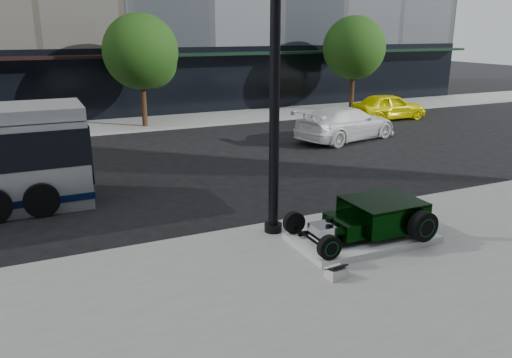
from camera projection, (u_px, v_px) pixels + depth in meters
name	position (u px, v px, depth m)	size (l,w,h in m)	color
ground	(210.00, 208.00, 14.57)	(120.00, 120.00, 0.00)	black
sidewalk_far	(123.00, 125.00, 26.74)	(70.00, 4.00, 0.12)	gray
street_trees	(143.00, 55.00, 25.32)	(29.80, 3.80, 5.70)	black
display_plinth	(362.00, 238.00, 11.97)	(3.40, 1.80, 0.15)	silver
hot_rod	(375.00, 216.00, 11.96)	(3.22, 2.00, 0.81)	black
info_plaque	(336.00, 272.00, 10.17)	(0.43, 0.34, 0.31)	silver
lamppost	(275.00, 81.00, 11.49)	(0.44, 0.44, 8.06)	black
white_sedan	(346.00, 123.00, 23.30)	(2.19, 5.39, 1.57)	white
yellow_taxi	(389.00, 107.00, 28.58)	(1.77, 4.41, 1.50)	#FEF703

